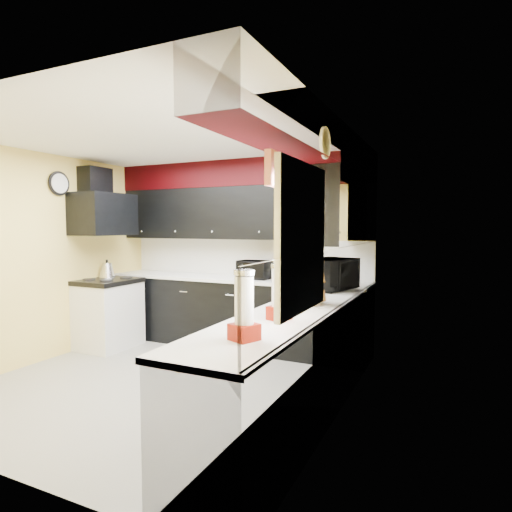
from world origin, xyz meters
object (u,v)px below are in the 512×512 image
(microwave, at_px, (330,274))
(kettle, at_px, (107,270))
(knife_block, at_px, (291,272))
(toaster_oven, at_px, (254,270))
(utensil_crock, at_px, (313,275))

(microwave, xyz_separation_m, kettle, (-3.13, -0.06, -0.09))
(knife_block, bearing_deg, microwave, -47.51)
(toaster_oven, distance_m, utensil_crock, 0.78)
(microwave, height_order, knife_block, microwave)
(microwave, bearing_deg, utensil_crock, 49.15)
(utensil_crock, bearing_deg, kettle, -167.49)
(kettle, bearing_deg, microwave, 1.13)
(utensil_crock, bearing_deg, microwave, -56.65)
(toaster_oven, xyz_separation_m, utensil_crock, (0.77, 0.06, -0.04))
(microwave, bearing_deg, knife_block, 65.33)
(knife_block, distance_m, kettle, 2.55)
(utensil_crock, relative_size, kettle, 0.69)
(toaster_oven, bearing_deg, kettle, -163.64)
(microwave, distance_m, knife_block, 0.87)
(knife_block, bearing_deg, toaster_oven, -178.22)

